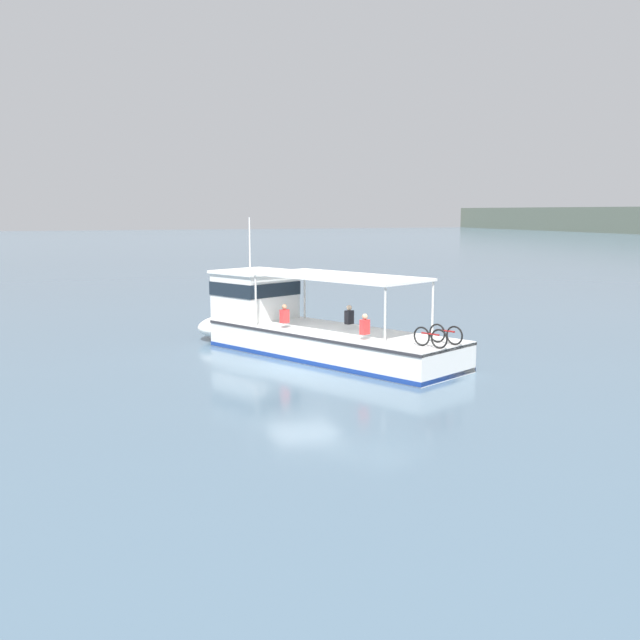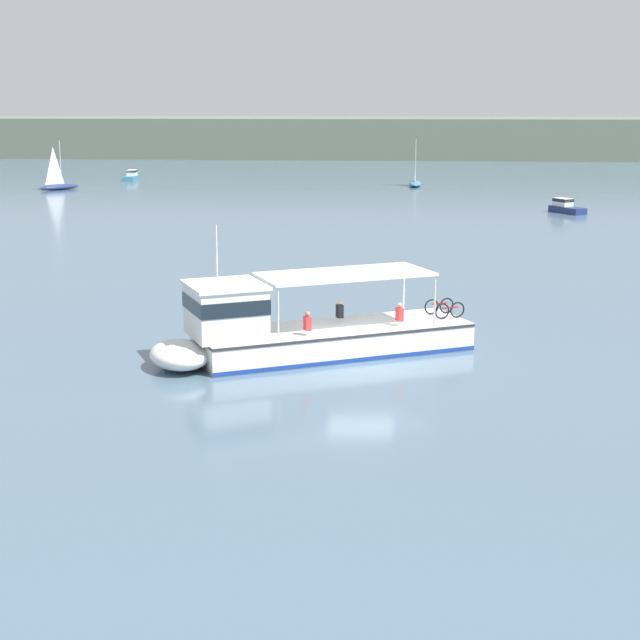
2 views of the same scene
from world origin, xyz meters
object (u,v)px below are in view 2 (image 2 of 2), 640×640
Objects in this scene: motorboat_horizon_east at (131,176)px; sailboat_off_stern at (59,185)px; ferry_main at (296,332)px; sailboat_far_left at (415,182)px; motorboat_horizon_west at (566,207)px.

motorboat_horizon_east is 14.16m from sailboat_off_stern.
ferry_main is 87.47m from motorboat_horizon_east.
sailboat_far_left reaches higher than motorboat_horizon_east.
sailboat_off_stern is at bearing -108.41° from motorboat_horizon_east.
motorboat_horizon_east is 0.98× the size of motorboat_horizon_west.
sailboat_off_stern is at bearing 161.00° from motorboat_horizon_west.
motorboat_horizon_east and motorboat_horizon_west have the same top height.
sailboat_far_left is at bearing 116.55° from motorboat_horizon_west.
motorboat_horizon_west is (47.91, -31.47, 0.00)m from motorboat_horizon_east.
motorboat_horizon_west is at bearing -33.30° from motorboat_horizon_east.
motorboat_horizon_west is (12.92, -25.87, 0.00)m from sailboat_far_left.
sailboat_far_left is 40.23m from sailboat_off_stern.
sailboat_far_left is 1.44× the size of motorboat_horizon_west.
sailboat_far_left is at bearing 11.23° from sailboat_off_stern.
ferry_main is 3.48× the size of motorboat_horizon_east.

